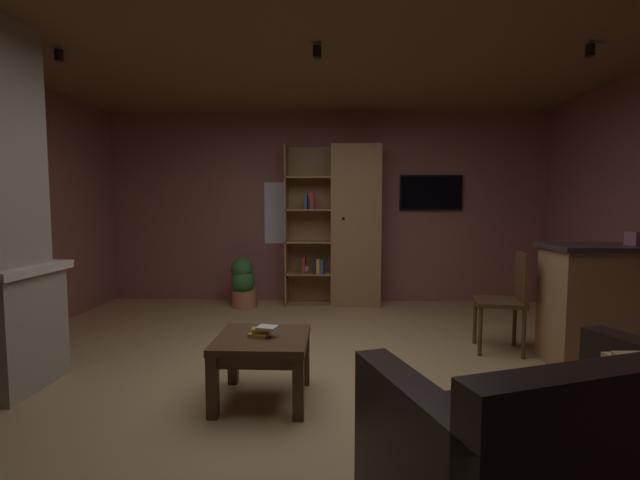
% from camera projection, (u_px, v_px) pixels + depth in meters
% --- Properties ---
extents(floor, '(6.08, 5.61, 0.02)m').
position_uv_depth(floor, '(318.00, 380.00, 3.40)').
color(floor, tan).
rests_on(floor, ground).
extents(wall_back, '(6.20, 0.06, 2.63)m').
position_uv_depth(wall_back, '(327.00, 207.00, 6.12)').
color(wall_back, '#8E544C').
rests_on(wall_back, ground).
extents(ceiling, '(6.08, 5.61, 0.02)m').
position_uv_depth(ceiling, '(318.00, 27.00, 3.19)').
color(ceiling, brown).
extents(window_pane_back, '(0.61, 0.01, 0.85)m').
position_uv_depth(window_pane_back, '(286.00, 213.00, 6.11)').
color(window_pane_back, white).
extents(bookshelf_cabinet, '(1.27, 0.41, 2.14)m').
position_uv_depth(bookshelf_cabinet, '(349.00, 227.00, 5.85)').
color(bookshelf_cabinet, '#997047').
rests_on(bookshelf_cabinet, ground).
extents(kitchen_bar_counter, '(1.38, 0.57, 1.02)m').
position_uv_depth(kitchen_bar_counter, '(631.00, 306.00, 3.61)').
color(kitchen_bar_counter, '#997047').
rests_on(kitchen_bar_counter, ground).
extents(tissue_box, '(0.14, 0.14, 0.11)m').
position_uv_depth(tissue_box, '(636.00, 239.00, 3.54)').
color(tissue_box, '#995972').
rests_on(tissue_box, kitchen_bar_counter).
extents(leather_couch, '(1.70, 1.34, 0.84)m').
position_uv_depth(leather_couch, '(574.00, 457.00, 1.79)').
color(leather_couch, black).
rests_on(leather_couch, ground).
extents(coffee_table, '(0.62, 0.62, 0.45)m').
position_uv_depth(coffee_table, '(262.00, 349.00, 3.00)').
color(coffee_table, '#4C331E').
rests_on(coffee_table, ground).
extents(table_book_0, '(0.14, 0.11, 0.02)m').
position_uv_depth(table_book_0, '(259.00, 335.00, 2.98)').
color(table_book_0, gold).
rests_on(table_book_0, coffee_table).
extents(table_book_1, '(0.13, 0.11, 0.03)m').
position_uv_depth(table_book_1, '(260.00, 330.00, 3.00)').
color(table_book_1, gold).
rests_on(table_book_1, coffee_table).
extents(table_book_2, '(0.15, 0.13, 0.02)m').
position_uv_depth(table_book_2, '(267.00, 328.00, 2.97)').
color(table_book_2, beige).
rests_on(table_book_2, coffee_table).
extents(dining_chair, '(0.49, 0.49, 0.92)m').
position_uv_depth(dining_chair, '(509.00, 295.00, 3.98)').
color(dining_chair, '#4C331E').
rests_on(dining_chair, ground).
extents(potted_floor_plant, '(0.34, 0.33, 0.66)m').
position_uv_depth(potted_floor_plant, '(243.00, 282.00, 5.76)').
color(potted_floor_plant, '#B77051').
rests_on(potted_floor_plant, ground).
extents(wall_mounted_tv, '(0.85, 0.06, 0.48)m').
position_uv_depth(wall_mounted_tv, '(431.00, 193.00, 5.98)').
color(wall_mounted_tv, black).
extents(track_light_spot_0, '(0.07, 0.07, 0.09)m').
position_uv_depth(track_light_spot_0, '(59.00, 56.00, 3.56)').
color(track_light_spot_0, black).
extents(track_light_spot_1, '(0.07, 0.07, 0.09)m').
position_uv_depth(track_light_spot_1, '(317.00, 52.00, 3.48)').
color(track_light_spot_1, black).
extents(track_light_spot_2, '(0.07, 0.07, 0.09)m').
position_uv_depth(track_light_spot_2, '(590.00, 51.00, 3.45)').
color(track_light_spot_2, black).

